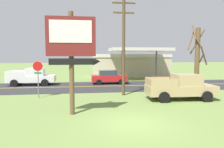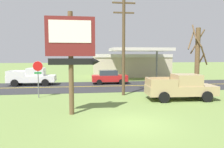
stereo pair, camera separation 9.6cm
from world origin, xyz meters
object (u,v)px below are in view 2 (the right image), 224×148
at_px(utility_pole, 124,43).
at_px(car_red_near_lane, 109,77).
at_px(stop_sign, 38,73).
at_px(bare_tree, 197,59).
at_px(gas_station, 131,64).
at_px(pickup_tan_parked_on_lawn, 181,87).
at_px(pickup_white_on_road, 33,77).
at_px(motel_sign, 72,47).

bearing_deg(utility_pole, car_red_near_lane, 92.63).
relative_size(stop_sign, utility_pole, 0.36).
distance_m(utility_pole, bare_tree, 6.48).
relative_size(utility_pole, gas_station, 0.69).
bearing_deg(bare_tree, car_red_near_lane, 129.70).
bearing_deg(bare_tree, pickup_tan_parked_on_lawn, -141.62).
bearing_deg(pickup_white_on_road, car_red_near_lane, 0.00).
height_order(utility_pole, pickup_tan_parked_on_lawn, utility_pole).
bearing_deg(stop_sign, pickup_white_on_road, 106.02).
relative_size(pickup_white_on_road, car_red_near_lane, 1.24).
height_order(motel_sign, bare_tree, bare_tree).
xyz_separation_m(motel_sign, gas_station, (8.30, 21.81, -1.95)).
bearing_deg(bare_tree, stop_sign, 177.94).
xyz_separation_m(stop_sign, gas_station, (11.29, 16.40, -0.08)).
bearing_deg(pickup_white_on_road, motel_sign, -68.30).
xyz_separation_m(motel_sign, pickup_white_on_road, (-5.15, 12.94, -2.93)).
xyz_separation_m(stop_sign, car_red_near_lane, (6.65, 7.52, -1.20)).
distance_m(gas_station, pickup_white_on_road, 16.15).
relative_size(utility_pole, bare_tree, 1.37).
bearing_deg(pickup_tan_parked_on_lawn, car_red_near_lane, 114.23).
distance_m(utility_pole, car_red_near_lane, 8.20).
height_order(stop_sign, utility_pole, utility_pole).
bearing_deg(bare_tree, motel_sign, -154.41).
relative_size(motel_sign, gas_station, 0.49).
bearing_deg(motel_sign, bare_tree, 25.59).
distance_m(bare_tree, car_red_near_lane, 10.64).
height_order(utility_pole, pickup_white_on_road, utility_pole).
height_order(stop_sign, bare_tree, bare_tree).
bearing_deg(car_red_near_lane, utility_pole, -87.37).
relative_size(motel_sign, pickup_white_on_road, 1.12).
bearing_deg(utility_pole, stop_sign, -178.70).
xyz_separation_m(pickup_white_on_road, car_red_near_lane, (8.81, 0.00, -0.13)).
xyz_separation_m(bare_tree, gas_station, (-2.00, 16.88, -1.12)).
bearing_deg(gas_station, pickup_white_on_road, -146.59).
distance_m(stop_sign, pickup_white_on_road, 7.90).
xyz_separation_m(bare_tree, pickup_tan_parked_on_lawn, (-2.24, -1.78, -2.11)).
height_order(utility_pole, bare_tree, utility_pole).
bearing_deg(pickup_tan_parked_on_lawn, motel_sign, -158.61).
xyz_separation_m(gas_station, car_red_near_lane, (-4.64, -8.87, -1.11)).
bearing_deg(car_red_near_lane, stop_sign, -131.48).
bearing_deg(pickup_tan_parked_on_lawn, gas_station, 89.27).
xyz_separation_m(utility_pole, gas_station, (4.30, 16.24, -2.47)).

